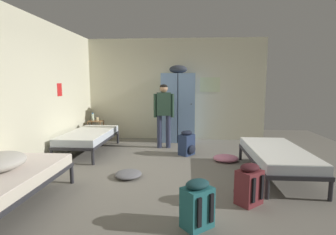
% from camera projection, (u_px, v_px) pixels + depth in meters
% --- Properties ---
extents(ground_plane, '(8.89, 8.89, 0.00)m').
position_uv_depth(ground_plane, '(167.00, 171.00, 4.76)').
color(ground_plane, slate).
extents(room_backdrop, '(5.01, 5.62, 2.82)m').
position_uv_depth(room_backdrop, '(115.00, 91.00, 5.99)').
color(room_backdrop, beige).
rests_on(room_backdrop, ground_plane).
extents(locker_bank, '(0.90, 0.55, 2.07)m').
position_uv_depth(locker_bank, '(178.00, 106.00, 7.09)').
color(locker_bank, '#7A9ECC').
rests_on(locker_bank, ground_plane).
extents(shelf_unit, '(0.38, 0.30, 0.57)m').
position_uv_depth(shelf_unit, '(96.00, 129.00, 7.16)').
color(shelf_unit, brown).
rests_on(shelf_unit, ground_plane).
extents(bed_left_front, '(0.90, 1.90, 0.49)m').
position_uv_depth(bed_left_front, '(6.00, 181.00, 3.25)').
color(bed_left_front, '#28282D').
rests_on(bed_left_front, ground_plane).
extents(bed_right, '(0.90, 1.90, 0.49)m').
position_uv_depth(bed_right, '(277.00, 155.00, 4.44)').
color(bed_right, '#28282D').
rests_on(bed_right, ground_plane).
extents(bed_left_rear, '(0.90, 1.90, 0.49)m').
position_uv_depth(bed_left_rear, '(89.00, 136.00, 6.00)').
color(bed_left_rear, '#28282D').
rests_on(bed_left_rear, ground_plane).
extents(person_traveler, '(0.49, 0.23, 1.56)m').
position_uv_depth(person_traveler, '(164.00, 110.00, 6.35)').
color(person_traveler, '#2D334C').
rests_on(person_traveler, ground_plane).
extents(water_bottle, '(0.06, 0.06, 0.22)m').
position_uv_depth(water_bottle, '(93.00, 117.00, 7.14)').
color(water_bottle, silver).
rests_on(water_bottle, shelf_unit).
extents(lotion_bottle, '(0.06, 0.06, 0.14)m').
position_uv_depth(lotion_bottle, '(97.00, 119.00, 7.08)').
color(lotion_bottle, beige).
rests_on(lotion_bottle, shelf_unit).
extents(backpack_teal, '(0.41, 0.42, 0.55)m').
position_uv_depth(backpack_teal, '(197.00, 205.00, 2.88)').
color(backpack_teal, '#23666B').
rests_on(backpack_teal, ground_plane).
extents(backpack_maroon, '(0.41, 0.42, 0.55)m').
position_uv_depth(backpack_maroon, '(248.00, 185.00, 3.44)').
color(backpack_maroon, maroon).
rests_on(backpack_maroon, ground_plane).
extents(backpack_navy, '(0.42, 0.41, 0.55)m').
position_uv_depth(backpack_navy, '(187.00, 144.00, 5.79)').
color(backpack_navy, navy).
rests_on(backpack_navy, ground_plane).
extents(clothes_pile_pink, '(0.51, 0.41, 0.14)m').
position_uv_depth(clothes_pile_pink, '(226.00, 158.00, 5.33)').
color(clothes_pile_pink, pink).
rests_on(clothes_pile_pink, ground_plane).
extents(clothes_pile_grey, '(0.45, 0.48, 0.11)m').
position_uv_depth(clothes_pile_grey, '(128.00, 174.00, 4.44)').
color(clothes_pile_grey, slate).
rests_on(clothes_pile_grey, ground_plane).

